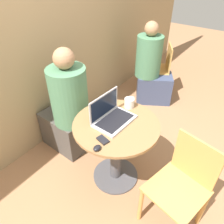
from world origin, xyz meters
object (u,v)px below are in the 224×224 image
object	(u,v)px
laptop	(111,116)
cell_phone	(103,140)
chair_empty	(181,186)
person_seated	(68,112)

from	to	relation	value
laptop	cell_phone	world-z (taller)	laptop
cell_phone	laptop	bearing A→B (deg)	21.62
chair_empty	laptop	bearing A→B (deg)	84.70
cell_phone	chair_empty	size ratio (longest dim) A/B	0.13
cell_phone	chair_empty	distance (m)	0.70
cell_phone	person_seated	world-z (taller)	person_seated
laptop	cell_phone	distance (m)	0.27
laptop	person_seated	world-z (taller)	person_seated
cell_phone	person_seated	bearing A→B (deg)	68.39
chair_empty	person_seated	size ratio (longest dim) A/B	0.67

